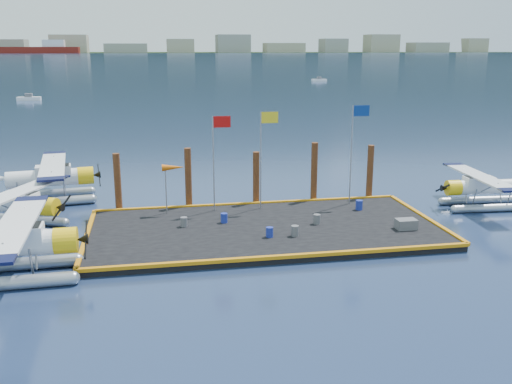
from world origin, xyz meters
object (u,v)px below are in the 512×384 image
(flagpole_blue, at_px, (355,140))
(flagpole_red, at_px, (217,149))
(seaplane_c, at_px, (48,180))
(piling_3, at_px, (314,174))
(drum_0, at_px, (184,222))
(drum_2, at_px, (317,219))
(drum_3, at_px, (295,231))
(drum_5, at_px, (224,218))
(drum_1, at_px, (270,232))
(drum_4, at_px, (359,205))
(piling_2, at_px, (256,180))
(crate, at_px, (406,224))
(seaplane_a, at_px, (8,248))
(piling_4, at_px, (370,174))
(seaplane_b, at_px, (15,207))
(flagpole_yellow, at_px, (264,145))
(piling_0, at_px, (118,184))
(piling_1, at_px, (188,180))
(seaplane_d, at_px, (483,189))
(windsock, at_px, (173,169))

(flagpole_blue, bearing_deg, flagpole_red, 180.00)
(seaplane_c, distance_m, piling_3, 18.35)
(seaplane_c, height_order, drum_0, seaplane_c)
(drum_2, xyz_separation_m, drum_3, (-1.82, -1.91, 0.01))
(drum_0, bearing_deg, drum_3, -25.44)
(drum_3, relative_size, drum_5, 1.04)
(drum_5, bearing_deg, seaplane_c, 144.01)
(drum_1, bearing_deg, drum_5, 124.57)
(drum_4, distance_m, piling_2, 6.97)
(drum_4, bearing_deg, piling_2, 153.30)
(drum_1, relative_size, flagpole_blue, 0.09)
(crate, bearing_deg, flagpole_blue, 101.65)
(drum_5, height_order, crate, crate)
(drum_2, bearing_deg, piling_2, 115.52)
(piling_3, bearing_deg, drum_2, -104.09)
(seaplane_c, bearing_deg, drum_5, 47.00)
(seaplane_c, relative_size, flagpole_red, 1.69)
(crate, relative_size, piling_2, 0.30)
(drum_3, xyz_separation_m, drum_4, (5.33, 4.32, 0.01))
(drum_3, bearing_deg, seaplane_a, -169.62)
(piling_4, bearing_deg, seaplane_b, -174.73)
(drum_2, bearing_deg, piling_4, 45.59)
(crate, bearing_deg, flagpole_yellow, 141.36)
(drum_1, bearing_deg, flagpole_red, 110.91)
(seaplane_b, distance_m, drum_5, 12.30)
(drum_4, distance_m, crate, 4.43)
(seaplane_c, xyz_separation_m, flagpole_red, (11.13, -5.48, 2.83))
(drum_2, height_order, piling_0, piling_0)
(drum_5, relative_size, flagpole_red, 0.10)
(flagpole_red, height_order, flagpole_yellow, flagpole_yellow)
(seaplane_b, height_order, flagpole_red, flagpole_red)
(drum_0, relative_size, piling_1, 0.13)
(seaplane_d, distance_m, windsock, 20.55)
(drum_1, distance_m, flagpole_yellow, 6.94)
(seaplane_c, distance_m, flagpole_red, 12.73)
(seaplane_b, relative_size, seaplane_c, 0.86)
(drum_0, bearing_deg, seaplane_d, 4.95)
(piling_0, bearing_deg, drum_1, -41.10)
(seaplane_c, xyz_separation_m, windsock, (8.40, -5.48, 1.66))
(drum_1, bearing_deg, flagpole_yellow, 81.95)
(drum_2, distance_m, drum_3, 2.64)
(drum_0, bearing_deg, crate, -12.40)
(seaplane_a, bearing_deg, flagpole_yellow, 119.74)
(drum_4, bearing_deg, drum_5, -172.47)
(flagpole_blue, relative_size, piling_0, 1.62)
(windsock, relative_size, piling_0, 0.78)
(drum_1, relative_size, drum_4, 0.90)
(drum_5, relative_size, flagpole_yellow, 0.09)
(windsock, distance_m, piling_1, 2.21)
(crate, height_order, piling_3, piling_3)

